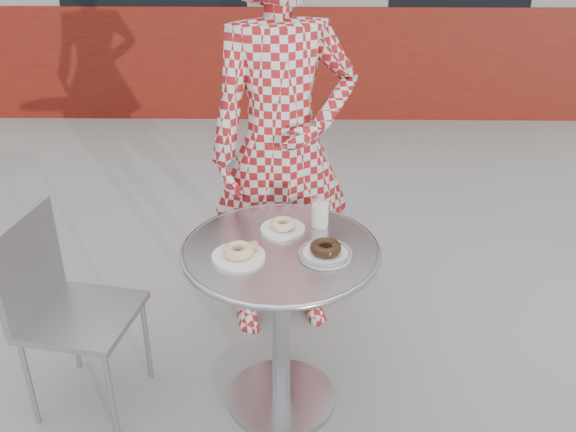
{
  "coord_description": "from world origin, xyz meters",
  "views": [
    {
      "loc": [
        0.03,
        -2.05,
        1.98
      ],
      "look_at": [
        0.0,
        0.13,
        0.83
      ],
      "focal_mm": 40.0,
      "sensor_mm": 36.0,
      "label": 1
    }
  ],
  "objects_px": {
    "bistro_table": "(281,289)",
    "chair_left": "(86,350)",
    "plate_checker": "(325,252)",
    "chair_far": "(275,245)",
    "plate_near": "(239,253)",
    "plate_far": "(283,227)",
    "milk_cup": "(320,214)",
    "seated_person": "(283,148)"
  },
  "relations": [
    {
      "from": "plate_checker",
      "to": "seated_person",
      "type": "bearing_deg",
      "value": 104.78
    },
    {
      "from": "bistro_table",
      "to": "milk_cup",
      "type": "distance_m",
      "value": 0.33
    },
    {
      "from": "chair_far",
      "to": "plate_near",
      "type": "height_order",
      "value": "chair_far"
    },
    {
      "from": "bistro_table",
      "to": "seated_person",
      "type": "xyz_separation_m",
      "value": [
        -0.01,
        0.6,
        0.35
      ]
    },
    {
      "from": "chair_left",
      "to": "plate_checker",
      "type": "height_order",
      "value": "chair_left"
    },
    {
      "from": "chair_left",
      "to": "seated_person",
      "type": "distance_m",
      "value": 1.19
    },
    {
      "from": "chair_left",
      "to": "plate_near",
      "type": "xyz_separation_m",
      "value": [
        0.66,
        -0.07,
        0.51
      ]
    },
    {
      "from": "chair_far",
      "to": "bistro_table",
      "type": "bearing_deg",
      "value": 102.55
    },
    {
      "from": "milk_cup",
      "to": "bistro_table",
      "type": "bearing_deg",
      "value": -131.07
    },
    {
      "from": "plate_near",
      "to": "plate_checker",
      "type": "xyz_separation_m",
      "value": [
        0.31,
        0.02,
        -0.0
      ]
    },
    {
      "from": "plate_far",
      "to": "plate_near",
      "type": "bearing_deg",
      "value": -126.69
    },
    {
      "from": "bistro_table",
      "to": "chair_left",
      "type": "height_order",
      "value": "chair_left"
    },
    {
      "from": "chair_left",
      "to": "plate_checker",
      "type": "xyz_separation_m",
      "value": [
        0.97,
        -0.05,
        0.51
      ]
    },
    {
      "from": "bistro_table",
      "to": "plate_far",
      "type": "relative_size",
      "value": 4.37
    },
    {
      "from": "plate_far",
      "to": "plate_checker",
      "type": "height_order",
      "value": "plate_checker"
    },
    {
      "from": "chair_left",
      "to": "plate_checker",
      "type": "bearing_deg",
      "value": -82.15
    },
    {
      "from": "chair_far",
      "to": "plate_checker",
      "type": "relative_size",
      "value": 4.13
    },
    {
      "from": "bistro_table",
      "to": "seated_person",
      "type": "height_order",
      "value": "seated_person"
    },
    {
      "from": "bistro_table",
      "to": "plate_near",
      "type": "relative_size",
      "value": 3.9
    },
    {
      "from": "milk_cup",
      "to": "plate_far",
      "type": "bearing_deg",
      "value": -165.67
    },
    {
      "from": "chair_far",
      "to": "plate_near",
      "type": "relative_size",
      "value": 4.23
    },
    {
      "from": "chair_left",
      "to": "plate_near",
      "type": "height_order",
      "value": "chair_left"
    },
    {
      "from": "plate_far",
      "to": "plate_checker",
      "type": "xyz_separation_m",
      "value": [
        0.16,
        -0.18,
        -0.0
      ]
    },
    {
      "from": "plate_checker",
      "to": "milk_cup",
      "type": "relative_size",
      "value": 1.76
    },
    {
      "from": "chair_left",
      "to": "milk_cup",
      "type": "distance_m",
      "value": 1.11
    },
    {
      "from": "seated_person",
      "to": "plate_checker",
      "type": "height_order",
      "value": "seated_person"
    },
    {
      "from": "chair_far",
      "to": "plate_near",
      "type": "xyz_separation_m",
      "value": [
        -0.09,
        -0.95,
        0.52
      ]
    },
    {
      "from": "bistro_table",
      "to": "chair_far",
      "type": "xyz_separation_m",
      "value": [
        -0.06,
        0.88,
        -0.32
      ]
    },
    {
      "from": "chair_far",
      "to": "plate_near",
      "type": "bearing_deg",
      "value": 93.36
    },
    {
      "from": "plate_checker",
      "to": "milk_cup",
      "type": "distance_m",
      "value": 0.23
    },
    {
      "from": "chair_far",
      "to": "chair_left",
      "type": "relative_size",
      "value": 0.96
    },
    {
      "from": "plate_checker",
      "to": "bistro_table",
      "type": "bearing_deg",
      "value": 163.29
    },
    {
      "from": "plate_near",
      "to": "chair_far",
      "type": "bearing_deg",
      "value": 84.43
    },
    {
      "from": "plate_far",
      "to": "bistro_table",
      "type": "bearing_deg",
      "value": -92.15
    },
    {
      "from": "bistro_table",
      "to": "chair_left",
      "type": "bearing_deg",
      "value": 179.89
    },
    {
      "from": "bistro_table",
      "to": "chair_left",
      "type": "distance_m",
      "value": 0.86
    },
    {
      "from": "bistro_table",
      "to": "plate_near",
      "type": "bearing_deg",
      "value": -154.71
    },
    {
      "from": "chair_left",
      "to": "seated_person",
      "type": "relative_size",
      "value": 0.46
    },
    {
      "from": "chair_far",
      "to": "seated_person",
      "type": "relative_size",
      "value": 0.45
    },
    {
      "from": "seated_person",
      "to": "plate_far",
      "type": "relative_size",
      "value": 10.58
    },
    {
      "from": "plate_near",
      "to": "plate_checker",
      "type": "distance_m",
      "value": 0.31
    },
    {
      "from": "chair_far",
      "to": "chair_left",
      "type": "height_order",
      "value": "chair_left"
    }
  ]
}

